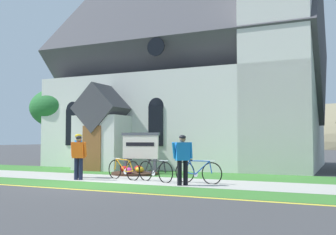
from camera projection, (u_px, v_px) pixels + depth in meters
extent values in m
plane|color=#3D3D3F|center=(148.00, 174.00, 16.76)|extent=(140.00, 140.00, 0.00)
cube|color=#A8A59E|center=(107.00, 178.00, 14.91)|extent=(32.00, 2.53, 0.01)
cube|color=#38722D|center=(71.00, 184.00, 12.99)|extent=(32.00, 1.70, 0.01)
cube|color=#38722D|center=(141.00, 173.00, 17.41)|extent=(24.00, 2.95, 0.01)
cube|color=yellow|center=(50.00, 188.00, 12.08)|extent=(28.00, 0.16, 0.01)
cube|color=silver|center=(188.00, 123.00, 22.66)|extent=(14.02, 8.32, 4.77)
cube|color=#424247|center=(188.00, 54.00, 22.88)|extent=(14.52, 8.47, 8.47)
cube|color=silver|center=(278.00, 51.00, 18.18)|extent=(3.07, 3.07, 10.98)
cube|color=silver|center=(102.00, 143.00, 19.13)|extent=(2.40, 1.60, 2.60)
cube|color=#424247|center=(102.00, 109.00, 19.22)|extent=(2.40, 1.80, 2.40)
cube|color=brown|center=(92.00, 148.00, 18.37)|extent=(1.00, 0.06, 2.10)
cube|color=black|center=(72.00, 127.00, 20.85)|extent=(0.76, 0.06, 1.90)
cone|color=black|center=(72.00, 109.00, 20.91)|extent=(0.80, 0.06, 0.80)
cube|color=black|center=(156.00, 126.00, 18.83)|extent=(0.76, 0.06, 1.90)
cone|color=black|center=(156.00, 106.00, 18.89)|extent=(0.80, 0.06, 0.80)
cylinder|color=black|center=(156.00, 47.00, 19.04)|extent=(0.90, 0.06, 0.90)
cube|color=#474C56|center=(126.00, 166.00, 17.30)|extent=(0.12, 0.12, 0.64)
cube|color=#474C56|center=(155.00, 167.00, 16.74)|extent=(0.12, 0.12, 0.64)
cube|color=silver|center=(140.00, 147.00, 17.06)|extent=(1.70, 0.10, 1.00)
cube|color=#474C56|center=(140.00, 134.00, 17.09)|extent=(1.82, 0.15, 0.12)
cube|color=black|center=(140.00, 144.00, 17.03)|extent=(1.36, 0.03, 0.16)
cylinder|color=#382319|center=(135.00, 173.00, 16.56)|extent=(1.94, 1.94, 0.10)
ellipsoid|color=gold|center=(140.00, 170.00, 16.40)|extent=(0.36, 0.36, 0.24)
ellipsoid|color=red|center=(139.00, 168.00, 17.12)|extent=(0.36, 0.36, 0.24)
ellipsoid|color=red|center=(124.00, 169.00, 16.81)|extent=(0.36, 0.36, 0.24)
ellipsoid|color=#CC338C|center=(129.00, 170.00, 15.93)|extent=(0.36, 0.36, 0.24)
torus|color=black|center=(146.00, 171.00, 14.16)|extent=(0.68, 0.31, 0.72)
torus|color=black|center=(165.00, 173.00, 13.40)|extent=(0.68, 0.31, 0.72)
cylinder|color=black|center=(158.00, 167.00, 13.67)|extent=(0.54, 0.25, 0.47)
cylinder|color=black|center=(156.00, 161.00, 13.76)|extent=(0.73, 0.32, 0.04)
cylinder|color=black|center=(151.00, 167.00, 13.95)|extent=(0.25, 0.13, 0.45)
cylinder|color=black|center=(149.00, 172.00, 14.01)|extent=(0.40, 0.19, 0.09)
cylinder|color=black|center=(147.00, 166.00, 14.10)|extent=(0.22, 0.12, 0.39)
cylinder|color=black|center=(165.00, 167.00, 13.44)|extent=(0.12, 0.08, 0.39)
ellipsoid|color=black|center=(149.00, 160.00, 14.04)|extent=(0.25, 0.16, 0.05)
cylinder|color=silver|center=(164.00, 161.00, 13.49)|extent=(0.42, 0.19, 0.03)
cylinder|color=silver|center=(153.00, 173.00, 13.85)|extent=(0.17, 0.09, 0.18)
torus|color=black|center=(133.00, 171.00, 14.19)|extent=(0.69, 0.26, 0.72)
torus|color=black|center=(115.00, 170.00, 14.86)|extent=(0.69, 0.26, 0.72)
cylinder|color=orange|center=(121.00, 165.00, 14.64)|extent=(0.53, 0.20, 0.48)
cylinder|color=orange|center=(123.00, 160.00, 14.58)|extent=(0.71, 0.26, 0.06)
cylinder|color=orange|center=(127.00, 166.00, 14.39)|extent=(0.25, 0.11, 0.44)
cylinder|color=orange|center=(129.00, 171.00, 14.32)|extent=(0.39, 0.16, 0.09)
cylinder|color=orange|center=(131.00, 166.00, 14.26)|extent=(0.21, 0.10, 0.39)
cylinder|color=orange|center=(116.00, 164.00, 14.85)|extent=(0.12, 0.07, 0.41)
ellipsoid|color=black|center=(130.00, 159.00, 14.33)|extent=(0.25, 0.15, 0.05)
cylinder|color=silver|center=(116.00, 158.00, 14.83)|extent=(0.43, 0.16, 0.03)
cylinder|color=silver|center=(125.00, 172.00, 14.46)|extent=(0.18, 0.08, 0.18)
torus|color=black|center=(185.00, 172.00, 13.56)|extent=(0.74, 0.13, 0.74)
torus|color=black|center=(212.00, 173.00, 13.03)|extent=(0.74, 0.13, 0.74)
cylinder|color=#194CA5|center=(202.00, 168.00, 13.22)|extent=(0.55, 0.11, 0.48)
cylinder|color=#194CA5|center=(199.00, 161.00, 13.29)|extent=(0.75, 0.13, 0.04)
cylinder|color=#194CA5|center=(192.00, 167.00, 13.42)|extent=(0.26, 0.07, 0.46)
cylinder|color=#194CA5|center=(190.00, 173.00, 13.45)|extent=(0.41, 0.09, 0.09)
cylinder|color=#194CA5|center=(187.00, 166.00, 13.52)|extent=(0.22, 0.06, 0.41)
cylinder|color=#194CA5|center=(211.00, 167.00, 13.06)|extent=(0.12, 0.05, 0.41)
ellipsoid|color=black|center=(190.00, 160.00, 13.49)|extent=(0.25, 0.11, 0.05)
cylinder|color=silver|center=(210.00, 161.00, 13.09)|extent=(0.44, 0.09, 0.03)
cylinder|color=silver|center=(195.00, 174.00, 13.34)|extent=(0.18, 0.04, 0.18)
cylinder|color=black|center=(78.00, 167.00, 15.08)|extent=(0.15, 0.15, 0.83)
cylinder|color=black|center=(78.00, 167.00, 15.24)|extent=(0.15, 0.15, 0.83)
cube|color=blue|center=(78.00, 148.00, 15.20)|extent=(0.48, 0.46, 0.61)
sphere|color=beige|center=(78.00, 137.00, 15.22)|extent=(0.21, 0.21, 0.21)
ellipsoid|color=gold|center=(78.00, 136.00, 15.22)|extent=(0.35, 0.35, 0.15)
cylinder|color=blue|center=(79.00, 147.00, 14.92)|extent=(0.09, 0.22, 0.55)
cylinder|color=blue|center=(78.00, 147.00, 15.48)|extent=(0.09, 0.21, 0.55)
cylinder|color=#191E38|center=(76.00, 169.00, 14.39)|extent=(0.15, 0.15, 0.79)
cylinder|color=#191E38|center=(81.00, 169.00, 14.35)|extent=(0.15, 0.15, 0.79)
cube|color=#E55914|center=(79.00, 150.00, 14.41)|extent=(0.48, 0.28, 0.58)
sphere|color=#936B51|center=(79.00, 139.00, 14.43)|extent=(0.20, 0.20, 0.20)
ellipsoid|color=black|center=(79.00, 138.00, 14.43)|extent=(0.26, 0.29, 0.14)
cylinder|color=#E55914|center=(72.00, 149.00, 14.51)|extent=(0.09, 0.13, 0.53)
cylinder|color=#E55914|center=(85.00, 149.00, 14.31)|extent=(0.09, 0.15, 0.53)
cylinder|color=black|center=(186.00, 173.00, 12.70)|extent=(0.15, 0.15, 0.80)
cylinder|color=black|center=(180.00, 173.00, 12.63)|extent=(0.15, 0.15, 0.80)
cube|color=blue|center=(182.00, 151.00, 12.70)|extent=(0.46, 0.45, 0.58)
sphere|color=#936B51|center=(182.00, 139.00, 12.72)|extent=(0.21, 0.21, 0.21)
ellipsoid|color=black|center=(182.00, 137.00, 12.73)|extent=(0.33, 0.34, 0.14)
cylinder|color=blue|center=(191.00, 150.00, 12.75)|extent=(0.09, 0.15, 0.53)
cylinder|color=blue|center=(174.00, 150.00, 12.65)|extent=(0.09, 0.22, 0.53)
cylinder|color=#3D2D1E|center=(67.00, 148.00, 23.36)|extent=(0.39, 0.39, 1.86)
ellipsoid|color=#23662D|center=(68.00, 108.00, 23.49)|extent=(4.37, 4.37, 2.61)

